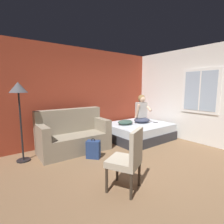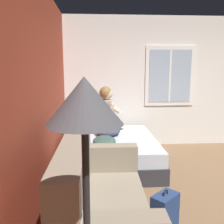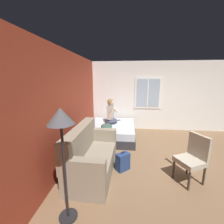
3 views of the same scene
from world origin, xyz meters
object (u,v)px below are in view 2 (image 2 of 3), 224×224
(person_seated, at_px, (107,115))
(floor_lamp, at_px, (85,135))
(bed, at_px, (111,151))
(couch, at_px, (98,206))
(cell_phone, at_px, (120,129))
(backpack, at_px, (164,212))
(throw_pillow, at_px, (104,141))

(person_seated, distance_m, floor_lamp, 3.44)
(bed, height_order, couch, couch)
(cell_phone, xyz_separation_m, floor_lamp, (-3.73, 0.56, 0.94))
(cell_phone, bearing_deg, bed, 113.77)
(couch, height_order, backpack, couch)
(bed, height_order, throw_pillow, throw_pillow)
(backpack, bearing_deg, cell_phone, 5.18)
(cell_phone, bearing_deg, floor_lamp, 125.79)
(bed, height_order, backpack, bed)
(couch, relative_size, floor_lamp, 1.01)
(bed, bearing_deg, backpack, -166.94)
(couch, distance_m, backpack, 0.75)
(person_seated, bearing_deg, backpack, -166.65)
(couch, relative_size, throw_pillow, 3.59)
(backpack, xyz_separation_m, throw_pillow, (1.46, 0.57, 0.36))
(person_seated, relative_size, throw_pillow, 1.82)
(backpack, relative_size, floor_lamp, 0.27)
(throw_pillow, distance_m, floor_lamp, 2.91)
(floor_lamp, bearing_deg, cell_phone, -8.49)
(bed, xyz_separation_m, floor_lamp, (-3.17, 0.35, 1.19))
(backpack, bearing_deg, bed, 13.06)
(floor_lamp, bearing_deg, throw_pillow, -4.35)
(person_seated, relative_size, cell_phone, 6.08)
(cell_phone, bearing_deg, person_seated, 97.02)
(bed, bearing_deg, cell_phone, -20.51)
(throw_pillow, xyz_separation_m, floor_lamp, (-2.76, 0.21, 0.88))
(bed, distance_m, throw_pillow, 0.53)
(person_seated, height_order, backpack, person_seated)
(bed, relative_size, floor_lamp, 1.08)
(couch, bearing_deg, person_seated, -5.37)
(person_seated, height_order, cell_phone, person_seated)
(throw_pillow, height_order, cell_phone, throw_pillow)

